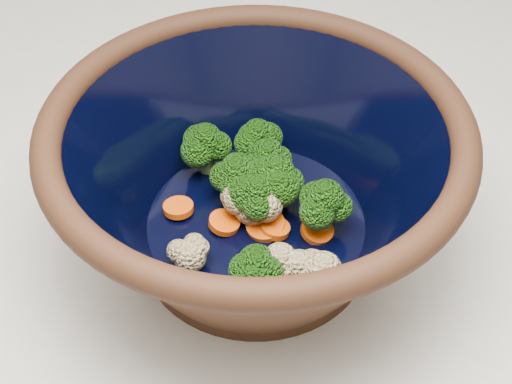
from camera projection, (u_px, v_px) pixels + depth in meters
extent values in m
cylinder|color=black|center=(256.00, 241.00, 0.62)|extent=(0.20, 0.20, 0.01)
torus|color=black|center=(256.00, 128.00, 0.53)|extent=(0.33, 0.33, 0.02)
cylinder|color=black|center=(256.00, 222.00, 0.61)|extent=(0.19, 0.19, 0.00)
cylinder|color=#608442|center=(236.00, 192.00, 0.62)|extent=(0.01, 0.01, 0.02)
ellipsoid|color=#2B6413|center=(235.00, 172.00, 0.60)|extent=(0.04, 0.04, 0.04)
cylinder|color=#608442|center=(207.00, 162.00, 0.64)|extent=(0.01, 0.01, 0.02)
ellipsoid|color=#2B6413|center=(206.00, 141.00, 0.62)|extent=(0.04, 0.04, 0.04)
cylinder|color=#608442|center=(257.00, 154.00, 0.65)|extent=(0.01, 0.01, 0.02)
ellipsoid|color=#2B6413|center=(257.00, 135.00, 0.63)|extent=(0.04, 0.04, 0.03)
cylinder|color=#608442|center=(268.00, 174.00, 0.63)|extent=(0.01, 0.01, 0.02)
ellipsoid|color=#2B6413|center=(268.00, 155.00, 0.61)|extent=(0.04, 0.04, 0.03)
cylinder|color=#608442|center=(323.00, 221.00, 0.59)|extent=(0.01, 0.01, 0.02)
ellipsoid|color=#2B6413|center=(325.00, 199.00, 0.57)|extent=(0.05, 0.05, 0.04)
cylinder|color=#608442|center=(257.00, 212.00, 0.60)|extent=(0.01, 0.01, 0.02)
ellipsoid|color=#2B6413|center=(257.00, 192.00, 0.58)|extent=(0.04, 0.04, 0.04)
cylinder|color=#608442|center=(276.00, 196.00, 0.61)|extent=(0.01, 0.01, 0.02)
ellipsoid|color=#2B6413|center=(277.00, 174.00, 0.59)|extent=(0.05, 0.05, 0.04)
cylinder|color=#608442|center=(257.00, 284.00, 0.55)|extent=(0.01, 0.01, 0.02)
ellipsoid|color=#2B6413|center=(257.00, 267.00, 0.53)|extent=(0.04, 0.04, 0.03)
sphere|color=beige|center=(253.00, 206.00, 0.59)|extent=(0.03, 0.03, 0.03)
sphere|color=beige|center=(244.00, 187.00, 0.61)|extent=(0.03, 0.03, 0.03)
sphere|color=beige|center=(239.00, 194.00, 0.61)|extent=(0.03, 0.03, 0.03)
sphere|color=beige|center=(190.00, 257.00, 0.56)|extent=(0.03, 0.03, 0.03)
sphere|color=beige|center=(293.00, 269.00, 0.55)|extent=(0.03, 0.03, 0.03)
sphere|color=beige|center=(254.00, 200.00, 0.60)|extent=(0.03, 0.03, 0.03)
sphere|color=beige|center=(252.00, 188.00, 0.61)|extent=(0.03, 0.03, 0.03)
sphere|color=beige|center=(312.00, 268.00, 0.55)|extent=(0.03, 0.03, 0.03)
cylinder|color=#F0520A|center=(268.00, 168.00, 0.64)|extent=(0.03, 0.03, 0.01)
cylinder|color=#F0520A|center=(266.00, 210.00, 0.61)|extent=(0.03, 0.03, 0.01)
cylinder|color=#F0520A|center=(266.00, 225.00, 0.59)|extent=(0.03, 0.03, 0.01)
cylinder|color=#F0520A|center=(275.00, 228.00, 0.59)|extent=(0.02, 0.02, 0.01)
cylinder|color=#F0520A|center=(178.00, 208.00, 0.61)|extent=(0.03, 0.03, 0.01)
cylinder|color=#F0520A|center=(224.00, 223.00, 0.60)|extent=(0.03, 0.03, 0.01)
cylinder|color=#F0520A|center=(317.00, 230.00, 0.59)|extent=(0.03, 0.03, 0.01)
cylinder|color=#F0520A|center=(269.00, 189.00, 0.62)|extent=(0.03, 0.03, 0.01)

